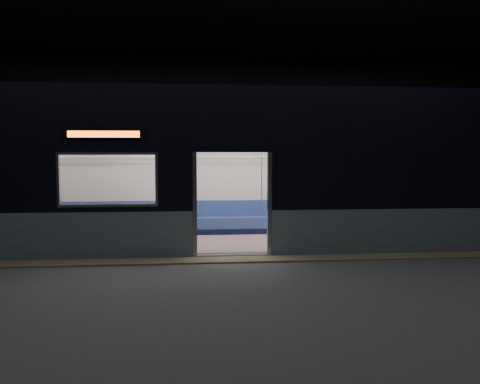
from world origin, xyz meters
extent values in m
cube|color=#47494C|center=(0.00, 0.00, -0.01)|extent=(24.00, 14.00, 0.01)
cube|color=black|center=(0.00, 6.98, 2.50)|extent=(24.00, 0.04, 5.00)
cube|color=black|center=(0.00, -6.98, 2.50)|extent=(24.00, 0.04, 5.00)
cube|color=#8C7F59|center=(0.00, 0.55, 0.01)|extent=(22.80, 0.50, 0.03)
cube|color=gray|center=(4.85, 1.06, 0.45)|extent=(8.30, 0.12, 0.90)
cube|color=black|center=(4.85, 1.06, 2.05)|extent=(8.30, 0.12, 2.30)
cube|color=black|center=(0.00, 1.06, 2.62)|extent=(1.40, 0.12, 1.15)
cube|color=#B7BABC|center=(-0.74, 1.06, 1.02)|extent=(0.08, 0.14, 2.05)
cube|color=#B7BABC|center=(0.74, 1.06, 1.02)|extent=(0.08, 0.14, 2.05)
cube|color=black|center=(-2.45, 0.98, 2.39)|extent=(1.50, 0.04, 0.18)
cube|color=#FF5C17|center=(-2.45, 0.97, 2.39)|extent=(1.34, 0.03, 0.12)
cube|color=silver|center=(0.00, 3.94, 1.60)|extent=(18.00, 0.12, 3.20)
cube|color=black|center=(0.00, 2.50, 3.28)|extent=(18.00, 3.00, 0.15)
cube|color=gray|center=(0.00, 2.50, 0.02)|extent=(17.76, 2.76, 0.04)
cube|color=silver|center=(0.00, 2.50, 2.35)|extent=(17.76, 2.76, 0.10)
cube|color=#30458B|center=(0.00, 3.62, 0.24)|extent=(11.00, 0.48, 0.41)
cube|color=#30458B|center=(0.00, 3.81, 0.65)|extent=(11.00, 0.10, 0.40)
cube|color=#7A5961|center=(-3.30, 1.41, 0.24)|extent=(4.40, 0.48, 0.41)
cube|color=#7A5961|center=(3.30, 1.41, 0.24)|extent=(4.40, 0.48, 0.41)
cylinder|color=silver|center=(-0.95, 1.37, 1.17)|extent=(0.04, 0.04, 2.26)
cylinder|color=silver|center=(-0.95, 3.63, 1.17)|extent=(0.04, 0.04, 2.26)
cylinder|color=silver|center=(0.95, 1.37, 1.17)|extent=(0.04, 0.04, 2.26)
cylinder|color=silver|center=(0.95, 3.63, 1.17)|extent=(0.04, 0.04, 2.26)
cylinder|color=silver|center=(0.00, 3.58, 1.95)|extent=(11.00, 0.03, 0.03)
cube|color=black|center=(4.70, 3.40, 0.53)|extent=(0.16, 0.45, 0.15)
cube|color=black|center=(4.90, 3.40, 0.53)|extent=(0.16, 0.45, 0.15)
cylinder|color=black|center=(4.70, 3.20, 0.26)|extent=(0.10, 0.10, 0.43)
cylinder|color=black|center=(4.90, 3.20, 0.26)|extent=(0.10, 0.10, 0.43)
cube|color=#C95E7D|center=(4.80, 3.59, 0.55)|extent=(0.38, 0.21, 0.19)
cylinder|color=#C95E7D|center=(4.80, 3.62, 0.88)|extent=(0.40, 0.40, 0.49)
sphere|color=tan|center=(4.80, 3.60, 1.23)|extent=(0.20, 0.20, 0.20)
sphere|color=black|center=(4.80, 3.64, 1.27)|extent=(0.21, 0.21, 0.21)
cube|color=black|center=(4.85, 3.33, 0.67)|extent=(0.32, 0.28, 0.14)
cube|color=white|center=(3.97, 3.85, 1.44)|extent=(0.91, 0.03, 0.59)
camera|label=1|loc=(-0.83, -8.89, 2.01)|focal=38.00mm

